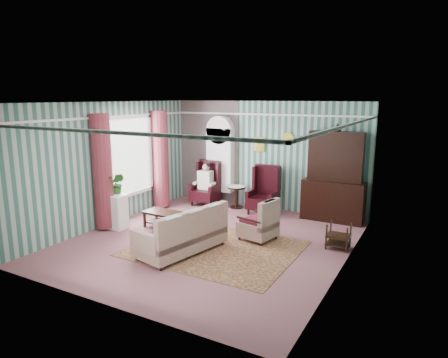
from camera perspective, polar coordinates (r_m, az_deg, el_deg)
The scene contains 17 objects.
floor at distance 8.57m, azimuth -1.98°, elevation -8.90°, with size 6.00×6.00×0.00m, color #985860.
room_shell at distance 8.56m, azimuth -5.04°, elevation 4.89°, with size 5.53×6.02×2.91m.
bookcase at distance 11.32m, azimuth -0.57°, elevation 2.07°, with size 0.80×0.28×2.24m, color silver.
dresser_hutch at distance 10.03m, azimuth 15.50°, elevation 0.74°, with size 1.50×0.56×2.36m, color black.
wingback_left at distance 11.21m, azimuth -2.65°, elevation -0.62°, with size 0.76×0.80×1.25m, color black.
wingback_right at distance 10.42m, azimuth 5.60°, elevation -1.61°, with size 0.76×0.80×1.25m, color black.
seated_woman at distance 11.21m, azimuth -2.65°, elevation -0.79°, with size 0.44×0.40×1.18m, color silver, non-canonical shape.
round_side_table at distance 10.98m, azimuth 1.79°, elevation -2.61°, with size 0.50×0.50×0.60m, color black.
nest_table at distance 8.42m, azimuth 16.04°, elevation -7.79°, with size 0.45×0.38×0.54m, color black.
plant_stand at distance 9.63m, azimuth -15.36°, elevation -4.49°, with size 0.55×0.35×0.80m, color silver.
rug at distance 8.19m, azimuth -1.24°, elevation -9.87°, with size 3.20×2.60×0.01m, color #471D17.
sofa at distance 7.90m, azimuth -6.12°, elevation -7.18°, with size 1.87×0.91×0.94m, color beige.
floral_armchair at distance 8.54m, azimuth 4.88°, elevation -5.22°, with size 0.75×0.79×1.07m, color beige.
coffee_table at distance 9.48m, azimuth -8.74°, elevation -5.74°, with size 0.87×0.51×0.39m, color black.
potted_plant_a at distance 9.45m, azimuth -16.19°, elevation -0.86°, with size 0.42×0.37×0.47m, color #1F531A.
potted_plant_b at distance 9.55m, azimuth -14.85°, elevation -0.61°, with size 0.27×0.21×0.48m, color #1A551D.
potted_plant_c at distance 9.57m, azimuth -15.26°, elevation -0.92°, with size 0.21×0.21×0.38m, color #27541A.
Camera 1 is at (4.11, -6.89, 3.02)m, focal length 32.00 mm.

